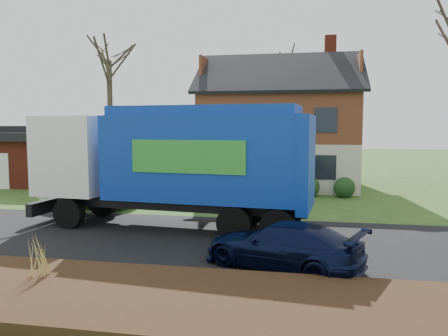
# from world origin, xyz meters

# --- Properties ---
(ground) EXTENTS (120.00, 120.00, 0.00)m
(ground) POSITION_xyz_m (0.00, 0.00, 0.00)
(ground) COLOR #294D19
(ground) RESTS_ON ground
(road) EXTENTS (80.00, 7.00, 0.02)m
(road) POSITION_xyz_m (0.00, 0.00, 0.01)
(road) COLOR black
(road) RESTS_ON ground
(mulch_verge) EXTENTS (80.00, 3.50, 0.30)m
(mulch_verge) POSITION_xyz_m (0.00, -5.30, 0.15)
(mulch_verge) COLOR black
(mulch_verge) RESTS_ON ground
(main_house) EXTENTS (12.95, 8.95, 9.26)m
(main_house) POSITION_xyz_m (1.49, 13.91, 4.03)
(main_house) COLOR beige
(main_house) RESTS_ON ground
(ranch_house) EXTENTS (9.80, 8.20, 3.70)m
(ranch_house) POSITION_xyz_m (-12.00, 13.00, 1.81)
(ranch_house) COLOR maroon
(ranch_house) RESTS_ON ground
(garbage_truck) EXTENTS (10.42, 3.67, 4.38)m
(garbage_truck) POSITION_xyz_m (-0.97, 1.53, 2.52)
(garbage_truck) COLOR black
(garbage_truck) RESTS_ON ground
(silver_sedan) EXTENTS (4.86, 2.76, 1.52)m
(silver_sedan) POSITION_xyz_m (-6.25, 4.80, 0.76)
(silver_sedan) COLOR #B8BCC1
(silver_sedan) RESTS_ON ground
(navy_wagon) EXTENTS (4.54, 3.18, 1.22)m
(navy_wagon) POSITION_xyz_m (3.00, -2.36, 0.61)
(navy_wagon) COLOR black
(navy_wagon) RESTS_ON ground
(tree_front_west) EXTENTS (3.46, 3.46, 10.29)m
(tree_front_west) POSITION_xyz_m (-7.52, 10.19, 8.48)
(tree_front_west) COLOR #3F3526
(tree_front_west) RESTS_ON ground
(tree_back) EXTENTS (3.21, 3.21, 10.17)m
(tree_back) POSITION_xyz_m (1.89, 21.40, 8.47)
(tree_back) COLOR #3E2F25
(tree_back) RESTS_ON ground
(grass_clump_mid) EXTENTS (0.36, 0.29, 1.00)m
(grass_clump_mid) POSITION_xyz_m (-2.36, -4.72, 0.80)
(grass_clump_mid) COLOR tan
(grass_clump_mid) RESTS_ON mulch_verge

